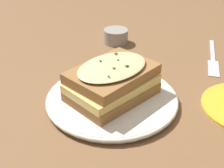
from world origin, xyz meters
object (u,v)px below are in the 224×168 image
Objects in this scene: dinner_plate at (112,99)px; fork at (213,61)px; sandwich at (112,81)px; condiment_pot at (116,36)px.

dinner_plate reaches higher than fork.
sandwich is 0.27m from fork.
sandwich is 3.08× the size of condiment_pot.
fork is (0.17, 0.21, -0.01)m from dinner_plate.
dinner_plate is 0.27m from fork.
fork is at bearing -9.24° from condiment_pot.
condiment_pot is at bearing 104.66° from sandwich.
condiment_pot is (-0.23, 0.04, 0.01)m from fork.
fork is 0.23m from condiment_pot.
sandwich is at bearing -75.34° from condiment_pot.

